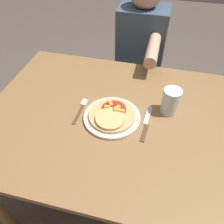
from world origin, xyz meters
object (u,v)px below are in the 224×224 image
object	(u,v)px
fork	(81,109)
person_diner	(140,52)
plate	(112,117)
drinking_glass	(171,101)
dining_table	(119,130)
pizza	(112,115)
knife	(146,124)

from	to	relation	value
fork	person_diner	xyz separation A→B (m)	(0.19, 0.72, -0.07)
plate	drinking_glass	size ratio (longest dim) A/B	2.05
fork	person_diner	bearing A→B (deg)	75.33
dining_table	pizza	distance (m)	0.13
knife	drinking_glass	size ratio (longest dim) A/B	1.73
fork	drinking_glass	distance (m)	0.42
plate	knife	bearing A→B (deg)	0.50
pizza	knife	world-z (taller)	pizza
pizza	fork	bearing A→B (deg)	171.95
fork	plate	bearing A→B (deg)	-6.79
dining_table	drinking_glass	size ratio (longest dim) A/B	10.02
pizza	knife	size ratio (longest dim) A/B	0.97
pizza	knife	xyz separation A→B (m)	(0.16, 0.01, -0.02)
knife	fork	bearing A→B (deg)	176.84
fork	knife	distance (m)	0.32
plate	pizza	world-z (taller)	pizza
plate	pizza	distance (m)	0.02
plate	person_diner	size ratio (longest dim) A/B	0.22
plate	pizza	bearing A→B (deg)	-84.83
knife	drinking_glass	xyz separation A→B (m)	(0.09, 0.11, 0.06)
dining_table	knife	distance (m)	0.16
dining_table	fork	distance (m)	0.22
dining_table	drinking_glass	distance (m)	0.29
dining_table	plate	size ratio (longest dim) A/B	4.88
pizza	knife	distance (m)	0.16
dining_table	pizza	size ratio (longest dim) A/B	6.00
drinking_glass	fork	bearing A→B (deg)	-167.89
person_diner	plate	bearing A→B (deg)	-92.26
plate	knife	xyz separation A→B (m)	(0.16, 0.00, -0.00)
person_diner	pizza	bearing A→B (deg)	-92.23
person_diner	fork	bearing A→B (deg)	-104.67
pizza	dining_table	bearing A→B (deg)	34.07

